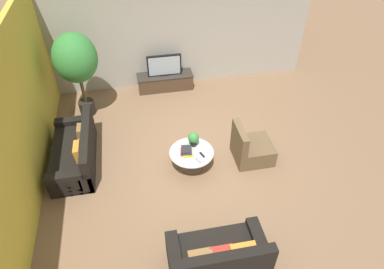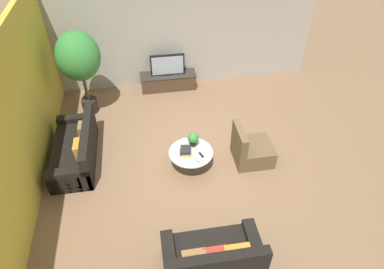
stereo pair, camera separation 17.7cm
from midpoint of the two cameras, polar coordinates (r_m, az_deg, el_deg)
The scene contains 14 objects.
ground_plane at distance 7.51m, azimuth 0.28°, elevation -4.13°, with size 24.00×24.00×0.00m, color brown.
back_wall_stone at distance 9.35m, azimuth -3.77°, elevation 16.70°, with size 7.40×0.12×3.00m, color #A39E93.
side_wall_left at distance 6.97m, azimuth -27.36°, elevation 2.57°, with size 0.12×7.40×3.00m, color gold.
media_console at distance 9.63m, azimuth -5.02°, elevation 8.83°, with size 1.52×0.50×0.44m.
television at distance 9.38m, azimuth -5.20°, elevation 11.39°, with size 0.92×0.13×0.58m.
coffee_table at distance 7.16m, azimuth -0.79°, elevation -3.67°, with size 0.92×0.92×0.42m.
couch_by_wall at distance 7.69m, azimuth -19.44°, elevation -2.85°, with size 0.84×1.91×0.84m.
couch_near_entry at distance 5.77m, azimuth 3.45°, elevation -19.81°, with size 1.57×0.84×0.84m.
armchair_wicker at distance 7.45m, azimuth 9.08°, elevation -2.35°, with size 0.80×0.76×0.86m.
potted_palm_tall at distance 8.42m, azimuth -19.41°, elevation 11.57°, with size 1.01×1.01×2.15m.
potted_plant_tabletop at distance 7.11m, azimuth -0.47°, elevation -0.71°, with size 0.23×0.23×0.32m.
book_stack at distance 7.01m, azimuth -1.63°, elevation -2.77°, with size 0.26×0.28×0.13m.
remote_black at distance 7.00m, azimuth 0.97°, elevation -3.40°, with size 0.04×0.16×0.02m, color black.
remote_silver at distance 6.89m, azimuth 0.33°, elevation -4.28°, with size 0.04×0.16×0.02m, color gray.
Camera 1 is at (-1.14, -5.19, 5.31)m, focal length 32.00 mm.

